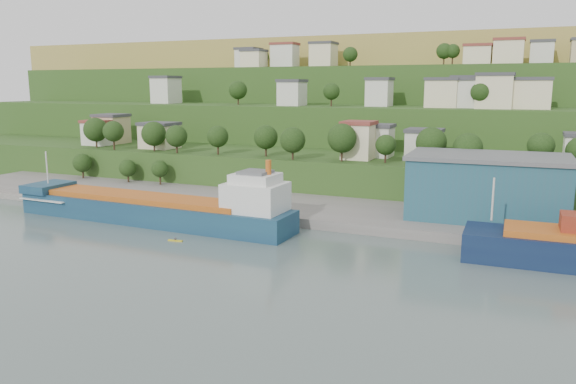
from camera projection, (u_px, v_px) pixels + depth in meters
The scene contains 10 objects.
ground at pixel (200, 239), 105.26m from camera, with size 500.00×500.00×0.00m, color #485754.
quay at pixel (347, 217), 122.79m from camera, with size 220.00×26.00×4.00m, color slate.
pebble_beach at pixel (65, 196), 146.42m from camera, with size 40.00×18.00×2.40m, color slate.
hillside at pixel (397, 148), 257.53m from camera, with size 360.00×210.81×96.00m.
cargo_ship_near at pixel (159, 211), 117.20m from camera, with size 64.27×11.91×16.45m.
warehouse at pixel (487, 186), 112.95m from camera, with size 31.53×19.88×12.80m.
caravan at pixel (57, 187), 144.75m from camera, with size 5.54×2.31×2.58m, color white.
dinghy at pixel (93, 197), 137.32m from camera, with size 4.09×1.53×0.82m, color silver.
kayak_orange at pixel (201, 234), 108.33m from camera, with size 3.25×0.90×0.80m.
kayak_yellow at pixel (175, 240), 103.90m from camera, with size 2.88×0.87×0.71m.
Camera 1 is at (55.27, -87.01, 28.35)m, focal length 35.00 mm.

